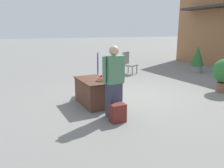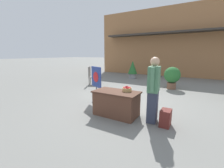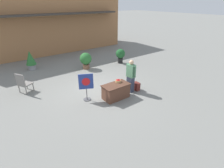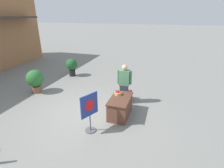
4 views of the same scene
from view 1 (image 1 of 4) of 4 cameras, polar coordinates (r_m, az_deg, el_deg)
name	(u,v)px [view 1 (image 1 of 4)]	position (r m, az deg, el deg)	size (l,w,h in m)	color
ground_plane	(124,96)	(6.95, 3.25, -3.10)	(120.00, 120.00, 0.00)	slate
display_table	(93,92)	(6.07, -4.90, -2.08)	(1.30, 0.71, 0.71)	brown
apple_basket	(102,78)	(5.80, -2.57, 1.52)	(0.26, 0.26, 0.16)	tan
person_visitor	(114,81)	(5.10, 0.50, 0.74)	(0.30, 0.61, 1.69)	#33384C
backpack	(118,113)	(4.95, 1.51, -7.57)	(0.24, 0.34, 0.42)	maroon
poster_board	(98,70)	(7.33, -3.68, 3.73)	(0.62, 0.36, 1.32)	#4C4C51
patio_chair	(128,62)	(10.44, 4.25, 5.68)	(0.75, 0.75, 1.05)	gray
potted_plant_near_left	(197,58)	(11.65, 21.40, 6.33)	(0.66, 0.66, 1.29)	gray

